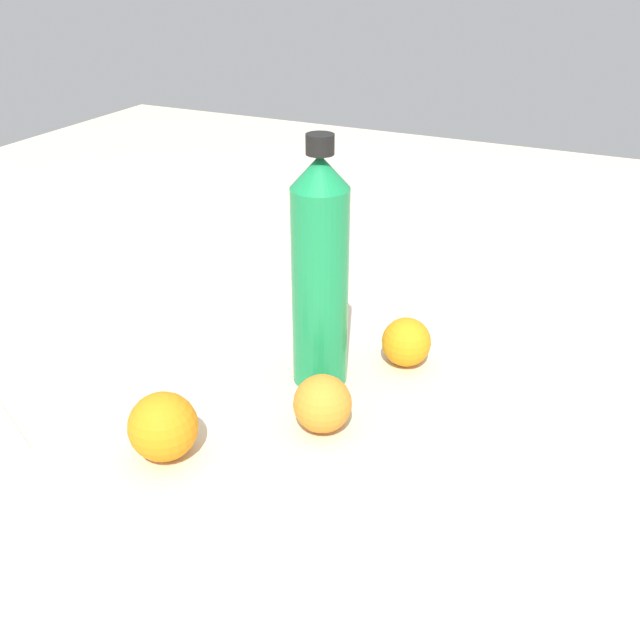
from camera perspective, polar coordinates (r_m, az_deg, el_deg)
ground_plane at (r=0.83m, az=0.03°, el=-5.44°), size 2.40×2.40×0.00m
water_bottle at (r=0.77m, az=0.00°, el=3.84°), size 0.06×0.06×0.29m
orange_0 at (r=0.74m, az=0.20°, el=-6.89°), size 0.06×0.06×0.06m
orange_1 at (r=0.72m, az=-12.78°, el=-8.54°), size 0.07×0.07×0.07m
orange_2 at (r=0.86m, az=7.11°, el=-1.81°), size 0.06×0.06×0.06m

